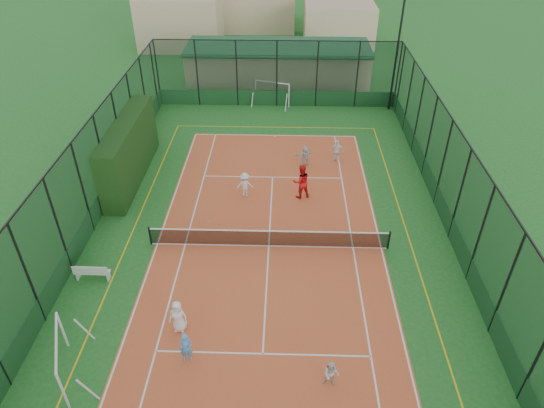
{
  "coord_description": "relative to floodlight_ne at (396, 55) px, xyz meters",
  "views": [
    {
      "loc": [
        0.71,
        -18.24,
        15.28
      ],
      "look_at": [
        0.1,
        1.89,
        1.2
      ],
      "focal_mm": 32.0,
      "sensor_mm": 36.0,
      "label": 1
    }
  ],
  "objects": [
    {
      "name": "white_bench",
      "position": [
        -16.4,
        -19.12,
        -3.68
      ],
      "size": [
        1.59,
        0.45,
        0.89
      ],
      "primitive_type": null,
      "rotation": [
        0.0,
        0.0,
        -0.01
      ],
      "color": "white",
      "rests_on": "ground"
    },
    {
      "name": "hedge_left",
      "position": [
        -16.9,
        -10.36,
        -2.36
      ],
      "size": [
        1.21,
        8.07,
        3.53
      ],
      "primitive_type": "cube",
      "color": "black",
      "rests_on": "ground"
    },
    {
      "name": "tennis_net",
      "position": [
        -8.6,
        -16.6,
        -3.59
      ],
      "size": [
        11.67,
        0.12,
        1.06
      ],
      "primitive_type": null,
      "color": "black",
      "rests_on": "ground"
    },
    {
      "name": "futsal_goal_far",
      "position": [
        -8.96,
        0.57,
        -3.22
      ],
      "size": [
        2.91,
        1.58,
        1.81
      ],
      "primitive_type": null,
      "rotation": [
        0.0,
        0.0,
        -0.29
      ],
      "color": "white",
      "rests_on": "ground"
    },
    {
      "name": "child_far_back",
      "position": [
        -6.64,
        -8.64,
        -3.47
      ],
      "size": [
        1.26,
        0.8,
        1.29
      ],
      "primitive_type": "imported",
      "rotation": [
        0.0,
        0.0,
        3.52
      ],
      "color": "silver",
      "rests_on": "court_slab"
    },
    {
      "name": "floodlight_ne",
      "position": [
        0.0,
        0.0,
        0.0
      ],
      "size": [
        0.6,
        0.26,
        8.25
      ],
      "primitive_type": null,
      "color": "black",
      "rests_on": "ground"
    },
    {
      "name": "coach",
      "position": [
        -6.96,
        -12.22,
        -3.11
      ],
      "size": [
        1.15,
        1.0,
        2.01
      ],
      "primitive_type": "imported",
      "rotation": [
        0.0,
        0.0,
        3.42
      ],
      "color": "red",
      "rests_on": "court_slab"
    },
    {
      "name": "court_slab",
      "position": [
        -8.6,
        -16.6,
        -4.12
      ],
      "size": [
        11.17,
        23.97,
        0.01
      ],
      "primitive_type": "cube",
      "color": "#C34E2B",
      "rests_on": "ground"
    },
    {
      "name": "perimeter_fence",
      "position": [
        -8.6,
        -16.6,
        -1.62
      ],
      "size": [
        18.12,
        34.12,
        5.0
      ],
      "primitive_type": null,
      "color": "black",
      "rests_on": "ground"
    },
    {
      "name": "clubhouse",
      "position": [
        -8.6,
        5.4,
        -2.55
      ],
      "size": [
        15.2,
        7.2,
        3.15
      ],
      "primitive_type": null,
      "color": "tan",
      "rests_on": "ground"
    },
    {
      "name": "futsal_goal_near",
      "position": [
        -15.65,
        -24.13,
        -3.2
      ],
      "size": [
        2.98,
        1.84,
        1.85
      ],
      "primitive_type": null,
      "rotation": [
        0.0,
        0.0,
        1.95
      ],
      "color": "white",
      "rests_on": "ground"
    },
    {
      "name": "child_near_left",
      "position": [
        -11.98,
        -21.9,
        -3.37
      ],
      "size": [
        0.76,
        0.53,
        1.49
      ],
      "primitive_type": "imported",
      "rotation": [
        0.0,
        0.0,
        -0.08
      ],
      "color": "white",
      "rests_on": "court_slab"
    },
    {
      "name": "child_near_right",
      "position": [
        -6.12,
        -24.23,
        -3.54
      ],
      "size": [
        0.63,
        0.53,
        1.15
      ],
      "primitive_type": "imported",
      "rotation": [
        0.0,
        0.0,
        -0.18
      ],
      "color": "silver",
      "rests_on": "court_slab"
    },
    {
      "name": "child_far_left",
      "position": [
        -10.09,
        -12.24,
        -3.38
      ],
      "size": [
        1.0,
        0.63,
        1.47
      ],
      "primitive_type": "imported",
      "rotation": [
        0.0,
        0.0,
        3.23
      ],
      "color": "silver",
      "rests_on": "court_slab"
    },
    {
      "name": "child_near_mid",
      "position": [
        -11.41,
        -23.33,
        -3.44
      ],
      "size": [
        0.54,
        0.41,
        1.34
      ],
      "primitive_type": "imported",
      "rotation": [
        0.0,
        0.0,
        0.19
      ],
      "color": "#519AE5",
      "rests_on": "court_slab"
    },
    {
      "name": "ground",
      "position": [
        -8.6,
        -16.6,
        -4.12
      ],
      "size": [
        300.0,
        300.0,
        0.0
      ],
      "primitive_type": "plane",
      "color": "#205D21",
      "rests_on": "ground"
    },
    {
      "name": "child_far_right",
      "position": [
        -4.65,
        -8.16,
        -3.38
      ],
      "size": [
        0.9,
        0.45,
        1.47
      ],
      "primitive_type": "imported",
      "rotation": [
        0.0,
        0.0,
        3.03
      ],
      "color": "white",
      "rests_on": "court_slab"
    },
    {
      "name": "tennis_balls",
      "position": [
        -7.58,
        -15.21,
        -4.08
      ],
      "size": [
        5.79,
        1.09,
        0.07
      ],
      "color": "#CCE033",
      "rests_on": "court_slab"
    }
  ]
}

